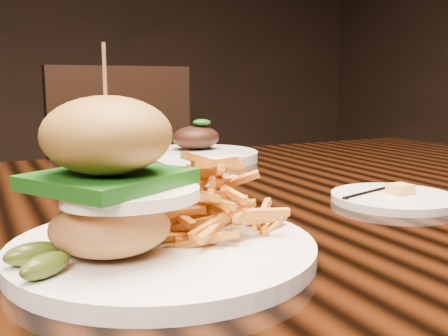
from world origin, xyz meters
name	(u,v)px	position (x,y,z in m)	size (l,w,h in m)	color
dining_table	(186,253)	(0.00, 0.00, 0.67)	(1.60, 0.90, 0.75)	black
burger_plate	(159,204)	(-0.11, -0.21, 0.80)	(0.27, 0.27, 0.19)	white
side_saucer	(394,198)	(0.24, -0.14, 0.76)	(0.16, 0.16, 0.02)	white
ramekin	(190,174)	(0.03, 0.07, 0.77)	(0.08, 0.08, 0.04)	white
far_dish	(196,152)	(0.14, 0.30, 0.77)	(0.24, 0.24, 0.08)	white
chair_far	(135,201)	(0.19, 0.89, 0.54)	(0.48, 0.48, 0.95)	black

